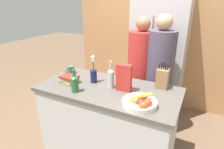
{
  "coord_description": "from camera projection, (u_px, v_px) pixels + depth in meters",
  "views": [
    {
      "loc": [
        0.84,
        -1.6,
        1.75
      ],
      "look_at": [
        0.0,
        0.09,
        1.0
      ],
      "focal_mm": 30.0,
      "sensor_mm": 36.0,
      "label": 1
    }
  ],
  "objects": [
    {
      "name": "coffee_mug",
      "position": [
        71.0,
        70.0,
        2.37
      ],
      "size": [
        0.09,
        0.12,
        0.1
      ],
      "color": "#42664C",
      "rests_on": "kitchen_island"
    },
    {
      "name": "person_in_blue",
      "position": [
        160.0,
        73.0,
        2.34
      ],
      "size": [
        0.33,
        0.33,
        1.62
      ],
      "rotation": [
        0.0,
        0.0,
        -0.19
      ],
      "color": "#383842",
      "rests_on": "ground_plane"
    },
    {
      "name": "bottle_oil",
      "position": [
        75.0,
        83.0,
        1.88
      ],
      "size": [
        0.08,
        0.08,
        0.24
      ],
      "color": "#286633",
      "rests_on": "kitchen_island"
    },
    {
      "name": "cereal_box",
      "position": [
        124.0,
        78.0,
        1.89
      ],
      "size": [
        0.16,
        0.07,
        0.28
      ],
      "color": "red",
      "rests_on": "kitchen_island"
    },
    {
      "name": "fruit_bowl",
      "position": [
        140.0,
        102.0,
        1.65
      ],
      "size": [
        0.31,
        0.31,
        0.11
      ],
      "color": "silver",
      "rests_on": "kitchen_island"
    },
    {
      "name": "back_wall_wood",
      "position": [
        151.0,
        29.0,
        3.16
      ],
      "size": [
        2.7,
        0.12,
        2.6
      ],
      "color": "#AD7A4C",
      "rests_on": "ground_plane"
    },
    {
      "name": "kitchen_island",
      "position": [
        108.0,
        122.0,
        2.17
      ],
      "size": [
        1.5,
        0.73,
        0.88
      ],
      "color": "silver",
      "rests_on": "ground_plane"
    },
    {
      "name": "knife_block",
      "position": [
        162.0,
        78.0,
        1.96
      ],
      "size": [
        0.12,
        0.1,
        0.28
      ],
      "color": "olive",
      "rests_on": "kitchen_island"
    },
    {
      "name": "person_at_sink",
      "position": [
        141.0,
        70.0,
        2.51
      ],
      "size": [
        0.35,
        0.35,
        1.58
      ],
      "rotation": [
        0.0,
        0.0,
        -0.32
      ],
      "color": "#383842",
      "rests_on": "ground_plane"
    },
    {
      "name": "flower_vase",
      "position": [
        94.0,
        73.0,
        2.1
      ],
      "size": [
        0.07,
        0.07,
        0.32
      ],
      "color": "#191E4C",
      "rests_on": "kitchen_island"
    },
    {
      "name": "book_stack",
      "position": [
        70.0,
        79.0,
        2.12
      ],
      "size": [
        0.2,
        0.17,
        0.08
      ],
      "color": "#99844C",
      "rests_on": "kitchen_island"
    },
    {
      "name": "refrigerator",
      "position": [
        159.0,
        56.0,
        2.89
      ],
      "size": [
        0.78,
        0.63,
        1.91
      ],
      "color": "#B7B7BC",
      "rests_on": "ground_plane"
    },
    {
      "name": "bottle_vinegar",
      "position": [
        111.0,
        77.0,
        1.96
      ],
      "size": [
        0.07,
        0.07,
        0.3
      ],
      "color": "#B2BCC1",
      "rests_on": "kitchen_island"
    }
  ]
}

